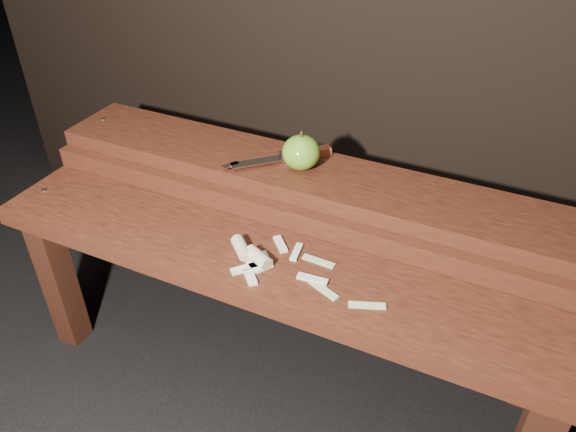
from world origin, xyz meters
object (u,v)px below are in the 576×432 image
at_px(apple, 301,152).
at_px(knife, 296,156).
at_px(bench_rear_tier, 309,204).
at_px(bench_front_tier, 262,288).

relative_size(apple, knife, 0.45).
bearing_deg(bench_rear_tier, bench_front_tier, -90.00).
bearing_deg(bench_front_tier, bench_rear_tier, 90.00).
distance_m(bench_rear_tier, knife, 0.11).
bearing_deg(bench_rear_tier, knife, 147.68).
height_order(apple, knife, apple).
bearing_deg(bench_front_tier, knife, 100.19).
height_order(bench_rear_tier, apple, apple).
height_order(bench_front_tier, apple, apple).
xyz_separation_m(bench_front_tier, knife, (-0.05, 0.26, 0.16)).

